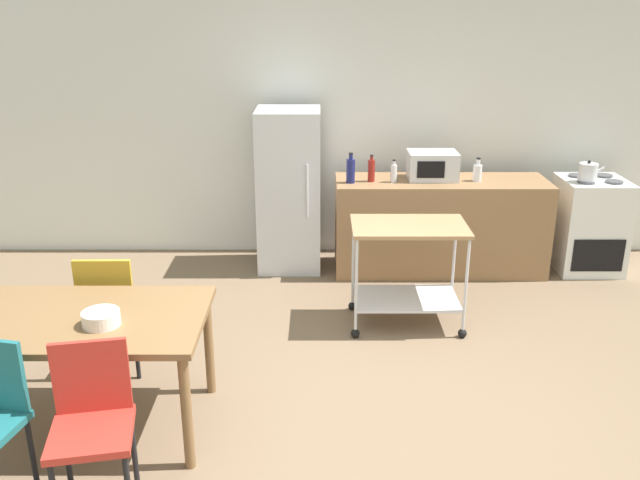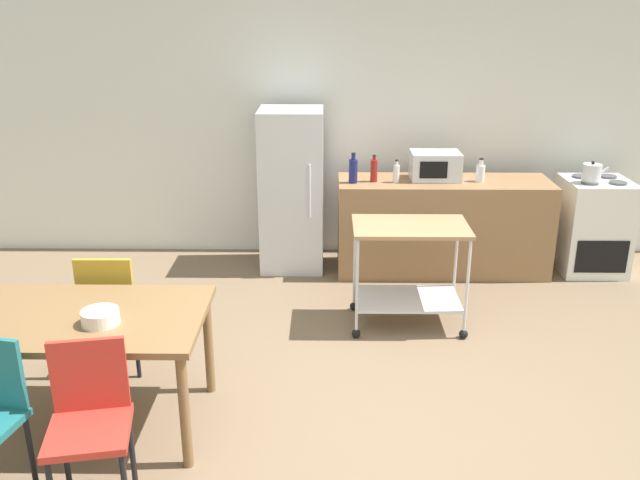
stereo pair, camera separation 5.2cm
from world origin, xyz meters
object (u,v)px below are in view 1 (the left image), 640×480
at_px(chair_red, 93,418).
at_px(refrigerator, 290,190).
at_px(kettle, 589,172).
at_px(dining_table, 79,328).
at_px(kitchen_cart, 409,258).
at_px(microwave, 433,165).
at_px(bottle_sparkling_water, 478,172).
at_px(chair_mustard, 112,304).
at_px(fruit_bowl, 102,318).
at_px(bottle_soda, 372,170).
at_px(bottle_wine, 352,170).
at_px(stove_oven, 590,225).
at_px(bottle_vinegar, 395,173).

xyz_separation_m(chair_red, refrigerator, (0.85, 3.37, 0.26)).
bearing_deg(refrigerator, kettle, -3.70).
xyz_separation_m(dining_table, kitchen_cart, (2.12, 1.41, -0.10)).
bearing_deg(refrigerator, microwave, -1.94).
xyz_separation_m(kitchen_cart, bottle_sparkling_water, (0.78, 1.16, 0.41)).
distance_m(chair_mustard, kitchen_cart, 2.26).
relative_size(dining_table, fruit_bowl, 7.00).
relative_size(bottle_soda, fruit_bowl, 1.18).
bearing_deg(refrigerator, bottle_soda, -10.44).
relative_size(kitchen_cart, bottle_wine, 3.23).
bearing_deg(chair_mustard, fruit_bowl, 103.60).
height_order(chair_mustard, bottle_wine, bottle_wine).
height_order(stove_oven, bottle_soda, bottle_soda).
xyz_separation_m(kitchen_cart, kettle, (1.79, 1.10, 0.43)).
xyz_separation_m(refrigerator, bottle_vinegar, (0.98, -0.17, 0.21)).
xyz_separation_m(chair_mustard, kitchen_cart, (2.14, 0.75, 0.05)).
bearing_deg(kitchen_cart, microwave, 73.62).
bearing_deg(chair_mustard, refrigerator, -119.97).
height_order(refrigerator, bottle_vinegar, refrigerator).
distance_m(chair_red, refrigerator, 3.48).
bearing_deg(bottle_vinegar, kettle, -0.23).
distance_m(dining_table, bottle_soda, 3.20).
bearing_deg(bottle_wine, bottle_sparkling_water, 3.12).
relative_size(bottle_vinegar, microwave, 0.46).
relative_size(bottle_wine, microwave, 0.61).
bearing_deg(chair_mustard, kitchen_cart, -161.27).
xyz_separation_m(bottle_wine, bottle_vinegar, (0.40, 0.02, -0.03)).
relative_size(bottle_wine, kettle, 1.18).
bearing_deg(fruit_bowl, chair_mustard, 104.27).
relative_size(stove_oven, kettle, 3.84).
bearing_deg(bottle_sparkling_water, stove_oven, 2.31).
height_order(chair_red, refrigerator, refrigerator).
height_order(refrigerator, kitchen_cart, refrigerator).
distance_m(kitchen_cart, bottle_sparkling_water, 1.45).
relative_size(bottle_sparkling_water, fruit_bowl, 1.03).
relative_size(bottle_soda, kettle, 1.05).
xyz_separation_m(stove_oven, microwave, (-1.54, 0.04, 0.58)).
xyz_separation_m(chair_red, stove_oven, (3.75, 3.29, -0.07)).
distance_m(chair_mustard, fruit_bowl, 0.84).
relative_size(chair_mustard, kitchen_cart, 0.98).
bearing_deg(refrigerator, fruit_bowl, -108.67).
bearing_deg(chair_red, microwave, 45.82).
distance_m(kitchen_cart, microwave, 1.37).
bearing_deg(microwave, fruit_bowl, -129.89).
bearing_deg(chair_red, kettle, 30.70).
bearing_deg(kitchen_cart, chair_red, -131.41).
height_order(refrigerator, bottle_sparkling_water, refrigerator).
bearing_deg(bottle_wine, bottle_soda, 14.06).
bearing_deg(kitchen_cart, refrigerator, 127.76).
xyz_separation_m(bottle_vinegar, fruit_bowl, (-1.93, -2.63, -0.20)).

